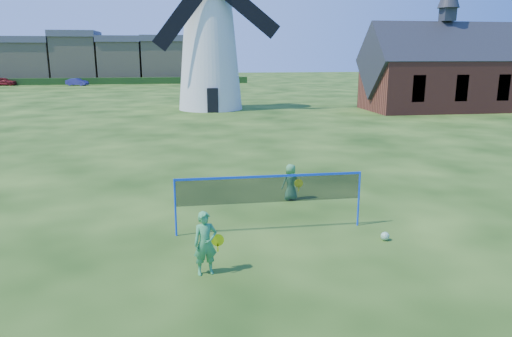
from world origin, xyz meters
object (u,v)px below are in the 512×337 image
at_px(chapel, 442,73).
at_px(play_ball, 385,236).
at_px(windmill, 209,41).
at_px(player_boy, 291,182).
at_px(player_girl, 205,243).
at_px(badminton_net, 270,190).
at_px(car_right, 77,82).
at_px(car_left, 4,82).

relative_size(chapel, play_ball, 58.82).
distance_m(windmill, chapel, 19.70).
bearing_deg(player_boy, player_girl, 41.83).
xyz_separation_m(badminton_net, play_ball, (2.80, -1.16, -1.03)).
bearing_deg(badminton_net, car_right, 105.30).
bearing_deg(car_right, badminton_net, -143.99).
bearing_deg(windmill, play_ball, -85.35).
bearing_deg(car_left, play_ball, -151.69).
xyz_separation_m(windmill, car_right, (-17.75, 34.28, -5.15)).
relative_size(windmill, play_ball, 73.00).
relative_size(player_boy, car_right, 0.37).
xyz_separation_m(play_ball, car_right, (-20.24, 64.90, 0.43)).
relative_size(windmill, badminton_net, 3.18).
xyz_separation_m(play_ball, car_left, (-31.13, 66.63, 0.50)).
distance_m(play_ball, car_left, 73.54).
xyz_separation_m(player_boy, car_right, (-18.62, 61.10, -0.06)).
xyz_separation_m(chapel, player_boy, (-18.30, -23.11, -2.48)).
height_order(chapel, play_ball, chapel).
xyz_separation_m(badminton_net, player_girl, (-1.85, -2.36, -0.43)).
bearing_deg(car_right, player_girl, -146.02).
height_order(chapel, badminton_net, chapel).
bearing_deg(windmill, car_left, 128.50).
distance_m(player_boy, play_ball, 4.16).
relative_size(chapel, player_girl, 9.15).
xyz_separation_m(chapel, car_left, (-47.81, 39.72, -2.47)).
relative_size(player_girl, player_boy, 1.18).
height_order(windmill, car_right, windmill).
bearing_deg(player_girl, play_ball, 4.42).
relative_size(windmill, car_left, 4.52).
bearing_deg(chapel, car_left, 140.28).
bearing_deg(car_right, chapel, -115.10).
height_order(windmill, player_boy, windmill).
bearing_deg(player_boy, car_right, -90.01).
height_order(badminton_net, play_ball, badminton_net).
xyz_separation_m(windmill, car_left, (-28.64, 36.01, -5.08)).
height_order(player_boy, car_right, player_boy).
height_order(windmill, player_girl, windmill).
bearing_deg(play_ball, car_left, 115.04).
bearing_deg(windmill, player_girl, -93.88).
xyz_separation_m(player_girl, player_boy, (3.03, 5.01, -0.11)).
bearing_deg(chapel, player_boy, -128.37).
height_order(chapel, player_boy, chapel).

